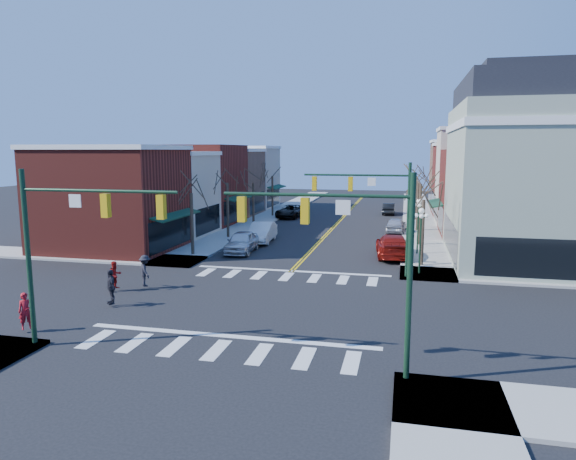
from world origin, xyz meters
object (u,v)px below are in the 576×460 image
Objects in this scene: lamppost_corner at (421,230)px; car_left_mid at (262,232)px; victorian_corner at (543,169)px; car_left_near at (242,242)px; car_right_near at (393,246)px; car_left_far at (291,211)px; pedestrian_dark_b at (145,271)px; car_right_mid at (396,225)px; lamppost_midblock at (418,217)px; pedestrian_red_a at (26,311)px; pedestrian_red_b at (115,275)px; car_right_far at (389,209)px; pedestrian_dark_a at (111,287)px.

lamppost_corner is 16.27m from car_left_mid.
victorian_corner is 22.50m from car_left_near.
victorian_corner is at bearing 178.29° from car_right_near.
car_left_far is 32.94m from pedestrian_dark_b.
victorian_corner reaches higher than car_right_mid.
car_left_far is at bearing 126.08° from lamppost_midblock.
lamppost_corner is at bearing -6.03° from pedestrian_red_a.
car_left_far is at bearing 89.21° from car_left_near.
car_left_near is at bearing -176.24° from victorian_corner.
pedestrian_red_b reaches higher than car_right_near.
victorian_corner is 3.29× the size of lamppost_corner.
pedestrian_red_a reaches higher than car_left_mid.
car_left_near is (-21.69, -1.42, -5.83)m from victorian_corner.
lamppost_midblock is 25.80m from car_right_far.
pedestrian_dark_b is (-13.70, -24.09, 0.31)m from car_right_mid.
car_right_far is at bearing 113.42° from victorian_corner.
car_right_mid is at bearing 94.28° from car_right_far.
pedestrian_red_a is at bearing -87.30° from car_left_far.
pedestrian_dark_b is at bearing 133.27° from pedestrian_dark_a.
pedestrian_dark_b reaches higher than car_right_mid.
pedestrian_dark_b is at bearing -103.55° from car_left_near.
lamppost_corner is 14.31m from car_left_near.
pedestrian_red_b is at bearing -105.78° from car_left_mid.
car_right_mid reaches higher than car_right_far.
pedestrian_dark_b is (-23.80, -12.86, -5.60)m from victorian_corner.
car_right_near is at bearing 92.27° from car_right_far.
pedestrian_red_a is at bearing -66.85° from pedestrian_dark_a.
pedestrian_dark_a is 0.98× the size of pedestrian_dark_b.
car_right_near is at bearing -25.20° from pedestrian_red_b.
pedestrian_dark_b reaches higher than car_right_near.
car_left_far is (-22.55, 20.06, -5.90)m from victorian_corner.
pedestrian_red_a is (-15.24, -20.04, 0.11)m from car_right_near.
victorian_corner is 2.61× the size of car_left_far.
car_left_mid reaches higher than car_left_near.
pedestrian_red_b is (-15.06, -25.01, 0.19)m from car_right_mid.
car_right_near is (-10.10, -0.57, -5.80)m from victorian_corner.
lamppost_midblock is (0.00, 6.50, 0.00)m from lamppost_corner.
victorian_corner reaches higher than car_right_far.
car_left_near is 1.10× the size of car_right_mid.
pedestrian_red_a is at bearing 47.78° from car_right_near.
car_left_mid is 13.75m from car_right_mid.
pedestrian_dark_a is at bearing 73.30° from car_right_far.
lamppost_midblock is 13.59m from car_left_mid.
pedestrian_red_a is at bearing 68.25° from car_right_mid.
pedestrian_dark_a is 3.54m from pedestrian_dark_b.
car_left_mid is 0.88× the size of car_right_near.
victorian_corner is at bearing 35.86° from lamppost_corner.
pedestrian_dark_b is (-15.50, -13.36, -1.90)m from lamppost_midblock.
car_right_near is 1.33× the size of car_right_mid.
car_left_near is 2.68× the size of pedestrian_dark_b.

